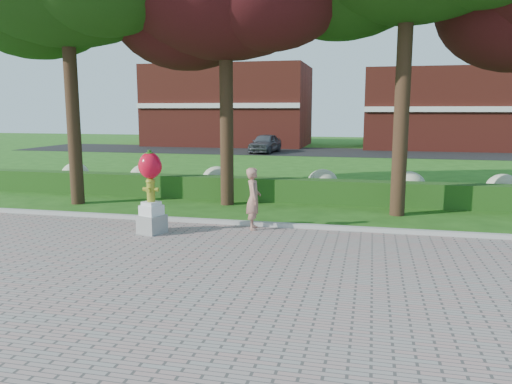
% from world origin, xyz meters
% --- Properties ---
extents(ground, '(100.00, 100.00, 0.00)m').
position_xyz_m(ground, '(0.00, 0.00, 0.00)').
color(ground, '#205014').
rests_on(ground, ground).
extents(walkway, '(40.00, 14.00, 0.04)m').
position_xyz_m(walkway, '(0.00, -4.00, 0.02)').
color(walkway, gray).
rests_on(walkway, ground).
extents(curb, '(40.00, 0.18, 0.15)m').
position_xyz_m(curb, '(0.00, 3.00, 0.07)').
color(curb, '#ADADA5').
rests_on(curb, ground).
extents(lawn_hedge, '(24.00, 0.70, 0.80)m').
position_xyz_m(lawn_hedge, '(0.00, 7.00, 0.40)').
color(lawn_hedge, '#1F4513').
rests_on(lawn_hedge, ground).
extents(hydrangea_row, '(20.10, 1.10, 0.99)m').
position_xyz_m(hydrangea_row, '(0.57, 8.00, 0.55)').
color(hydrangea_row, '#A4A77F').
rests_on(hydrangea_row, ground).
extents(street, '(50.00, 8.00, 0.02)m').
position_xyz_m(street, '(0.00, 28.00, 0.01)').
color(street, black).
rests_on(street, ground).
extents(building_left, '(14.00, 8.00, 7.00)m').
position_xyz_m(building_left, '(-10.00, 34.00, 3.50)').
color(building_left, maroon).
rests_on(building_left, ground).
extents(building_right, '(12.00, 8.00, 6.40)m').
position_xyz_m(building_right, '(8.00, 34.00, 3.20)').
color(building_right, maroon).
rests_on(building_right, ground).
extents(hydrant_sculpture, '(0.74, 0.74, 2.12)m').
position_xyz_m(hydrant_sculpture, '(-2.71, 1.60, 1.16)').
color(hydrant_sculpture, gray).
rests_on(hydrant_sculpture, walkway).
extents(woman, '(0.53, 0.67, 1.63)m').
position_xyz_m(woman, '(-0.28, 2.60, 0.86)').
color(woman, '#A7715F').
rests_on(woman, walkway).
extents(parked_car, '(2.03, 4.25, 1.40)m').
position_xyz_m(parked_car, '(-5.05, 26.35, 0.72)').
color(parked_car, '#46494F').
rests_on(parked_car, street).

